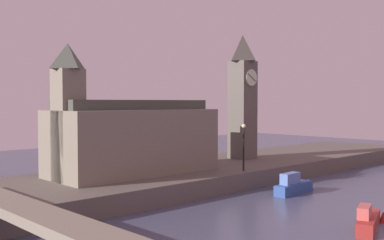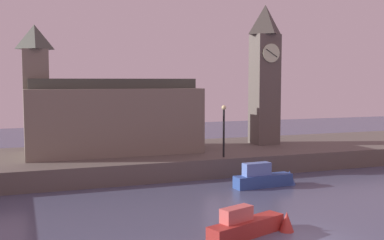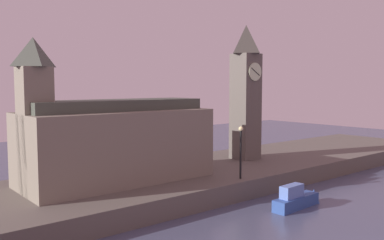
{
  "view_description": "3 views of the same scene",
  "coord_description": "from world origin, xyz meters",
  "px_view_note": "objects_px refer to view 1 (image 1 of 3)",
  "views": [
    {
      "loc": [
        -28.41,
        -11.0,
        7.46
      ],
      "look_at": [
        -1.78,
        16.99,
        5.95
      ],
      "focal_mm": 43.54,
      "sensor_mm": 36.0,
      "label": 1
    },
    {
      "loc": [
        -12.42,
        -18.45,
        7.48
      ],
      "look_at": [
        -0.38,
        14.53,
        4.52
      ],
      "focal_mm": 44.04,
      "sensor_mm": 36.0,
      "label": 2
    },
    {
      "loc": [
        -20.62,
        -7.03,
        8.73
      ],
      "look_at": [
        -0.84,
        16.87,
        6.1
      ],
      "focal_mm": 38.87,
      "sensor_mm": 36.0,
      "label": 3
    }
  ],
  "objects_px": {
    "streetlamp": "(244,142)",
    "clock_tower": "(243,95)",
    "boat_tour_blue": "(295,186)",
    "boat_dinghy_red": "(371,220)",
    "parliament_hall": "(130,137)"
  },
  "relations": [
    {
      "from": "streetlamp",
      "to": "boat_dinghy_red",
      "type": "xyz_separation_m",
      "value": [
        -4.52,
        -13.53,
        -3.5
      ]
    },
    {
      "from": "parliament_hall",
      "to": "streetlamp",
      "type": "distance_m",
      "value": 9.77
    },
    {
      "from": "clock_tower",
      "to": "streetlamp",
      "type": "bearing_deg",
      "value": -139.07
    },
    {
      "from": "streetlamp",
      "to": "boat_dinghy_red",
      "type": "bearing_deg",
      "value": -108.46
    },
    {
      "from": "streetlamp",
      "to": "boat_tour_blue",
      "type": "xyz_separation_m",
      "value": [
        1.32,
        -4.4,
        -3.4
      ]
    },
    {
      "from": "boat_dinghy_red",
      "to": "boat_tour_blue",
      "type": "height_order",
      "value": "boat_tour_blue"
    },
    {
      "from": "clock_tower",
      "to": "streetlamp",
      "type": "distance_m",
      "value": 9.86
    },
    {
      "from": "streetlamp",
      "to": "boat_dinghy_red",
      "type": "relative_size",
      "value": 0.82
    },
    {
      "from": "parliament_hall",
      "to": "streetlamp",
      "type": "height_order",
      "value": "parliament_hall"
    },
    {
      "from": "parliament_hall",
      "to": "boat_dinghy_red",
      "type": "distance_m",
      "value": 19.76
    },
    {
      "from": "streetlamp",
      "to": "boat_dinghy_red",
      "type": "height_order",
      "value": "streetlamp"
    },
    {
      "from": "streetlamp",
      "to": "clock_tower",
      "type": "bearing_deg",
      "value": 40.93
    },
    {
      "from": "parliament_hall",
      "to": "streetlamp",
      "type": "xyz_separation_m",
      "value": [
        8.07,
        -5.47,
        -0.56
      ]
    },
    {
      "from": "clock_tower",
      "to": "parliament_hall",
      "type": "xyz_separation_m",
      "value": [
        -14.82,
        -0.37,
        -3.62
      ]
    },
    {
      "from": "streetlamp",
      "to": "boat_tour_blue",
      "type": "bearing_deg",
      "value": -73.28
    }
  ]
}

